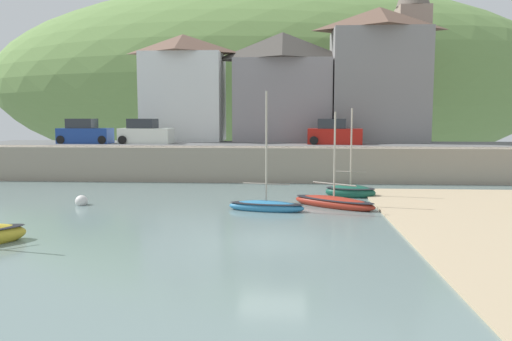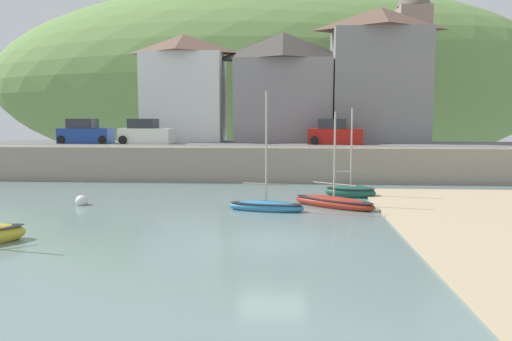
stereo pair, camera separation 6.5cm
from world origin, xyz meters
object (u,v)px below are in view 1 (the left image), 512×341
object	(u,v)px
sailboat_far_left	(266,206)
mooring_buoy	(81,201)
waterfront_building_right	(378,74)
fishing_boat_green	(350,191)
parked_car_near_slipway	(85,133)
parked_car_end_of_row	(334,134)
waterfront_building_left	(184,87)
church_with_spire	(412,44)
waterfront_building_centre	(282,86)
parked_car_by_wall	(145,133)
sailboat_blue_trim	(334,202)

from	to	relation	value
sailboat_far_left	mooring_buoy	xyz separation A→B (m)	(-9.63, 0.93, -0.06)
waterfront_building_right	sailboat_far_left	bearing A→B (deg)	-113.99
fishing_boat_green	sailboat_far_left	size ratio (longest dim) A/B	0.88
fishing_boat_green	parked_car_near_slipway	distance (m)	22.38
mooring_buoy	fishing_boat_green	bearing A→B (deg)	14.30
sailboat_far_left	parked_car_near_slipway	distance (m)	21.32
sailboat_far_left	parked_car_end_of_row	size ratio (longest dim) A/B	1.39
waterfront_building_left	mooring_buoy	world-z (taller)	waterfront_building_left
fishing_boat_green	parked_car_near_slipway	world-z (taller)	fishing_boat_green
waterfront_building_right	church_with_spire	xyz separation A→B (m)	(3.65, 4.00, 3.01)
sailboat_far_left	waterfront_building_left	bearing A→B (deg)	122.63
waterfront_building_centre	church_with_spire	bearing A→B (deg)	18.88
fishing_boat_green	parked_car_by_wall	distance (m)	18.22
waterfront_building_right	waterfront_building_left	bearing A→B (deg)	180.00
waterfront_building_centre	mooring_buoy	distance (m)	22.08
fishing_boat_green	mooring_buoy	size ratio (longest dim) A/B	8.22
sailboat_blue_trim	parked_car_by_wall	xyz separation A→B (m)	(-13.55, 13.58, 2.96)
waterfront_building_centre	parked_car_end_of_row	bearing A→B (deg)	-47.99
sailboat_blue_trim	waterfront_building_left	bearing A→B (deg)	157.12
waterfront_building_centre	mooring_buoy	world-z (taller)	waterfront_building_centre
waterfront_building_left	fishing_boat_green	size ratio (longest dim) A/B	1.75
waterfront_building_right	parked_car_by_wall	world-z (taller)	waterfront_building_right
church_with_spire	parked_car_near_slipway	world-z (taller)	church_with_spire
waterfront_building_centre	parked_car_near_slipway	size ratio (longest dim) A/B	2.24
parked_car_end_of_row	mooring_buoy	distance (m)	20.08
church_with_spire	parked_car_end_of_row	bearing A→B (deg)	-131.96
church_with_spire	waterfront_building_centre	bearing A→B (deg)	-161.12
waterfront_building_left	parked_car_by_wall	distance (m)	6.29
church_with_spire	parked_car_near_slipway	distance (m)	29.65
waterfront_building_left	parked_car_end_of_row	distance (m)	13.91
waterfront_building_left	parked_car_by_wall	xyz separation A→B (m)	(-2.17, -4.50, -3.82)
parked_car_near_slipway	sailboat_blue_trim	bearing A→B (deg)	-36.03
fishing_boat_green	parked_car_by_wall	size ratio (longest dim) A/B	1.24
waterfront_building_left	church_with_spire	distance (m)	21.02
parked_car_by_wall	parked_car_end_of_row	bearing A→B (deg)	4.57
waterfront_building_left	parked_car_near_slipway	world-z (taller)	waterfront_building_left
waterfront_building_centre	sailboat_blue_trim	world-z (taller)	waterfront_building_centre
mooring_buoy	sailboat_far_left	bearing A→B (deg)	-5.53
sailboat_far_left	parked_car_by_wall	xyz separation A→B (m)	(-10.17, 14.79, 2.95)
sailboat_far_left	parked_car_end_of_row	bearing A→B (deg)	82.86
sailboat_blue_trim	mooring_buoy	world-z (taller)	sailboat_blue_trim
waterfront_building_left	mooring_buoy	distance (m)	19.65
waterfront_building_right	fishing_boat_green	world-z (taller)	waterfront_building_right
church_with_spire	parked_car_end_of_row	distance (m)	13.87
parked_car_end_of_row	mooring_buoy	size ratio (longest dim) A/B	6.71
waterfront_building_centre	parked_car_by_wall	bearing A→B (deg)	-157.20
fishing_boat_green	sailboat_far_left	xyz separation A→B (m)	(-4.62, -4.57, -0.05)
parked_car_end_of_row	parked_car_by_wall	bearing A→B (deg)	-173.93
church_with_spire	parked_car_by_wall	xyz separation A→B (m)	(-22.40, -8.50, -7.86)
church_with_spire	sailboat_blue_trim	xyz separation A→B (m)	(-8.85, -22.08, -10.82)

